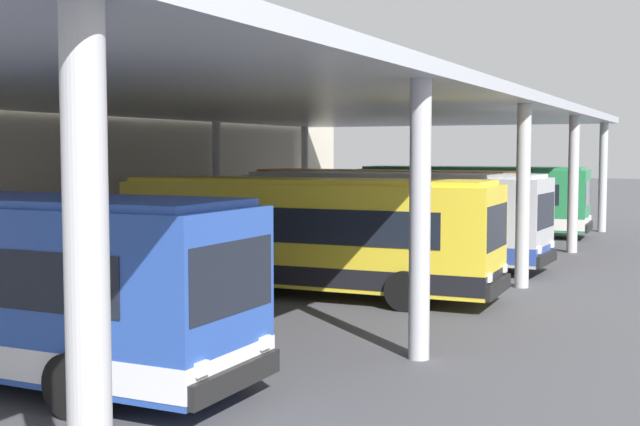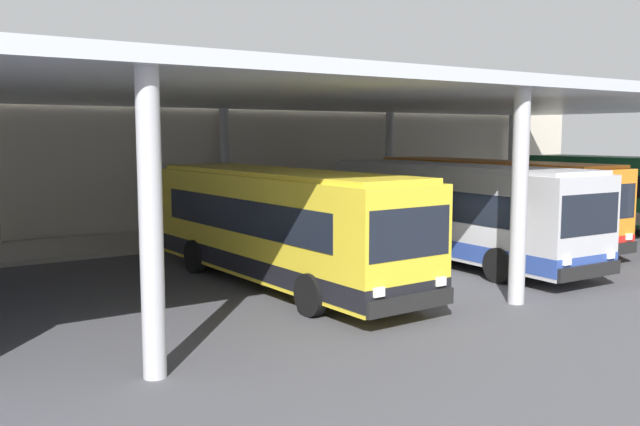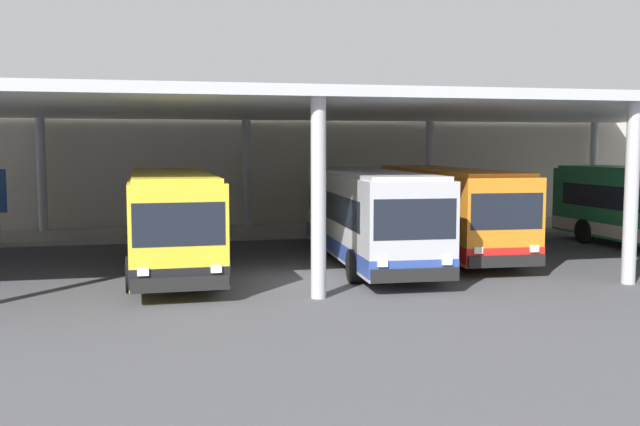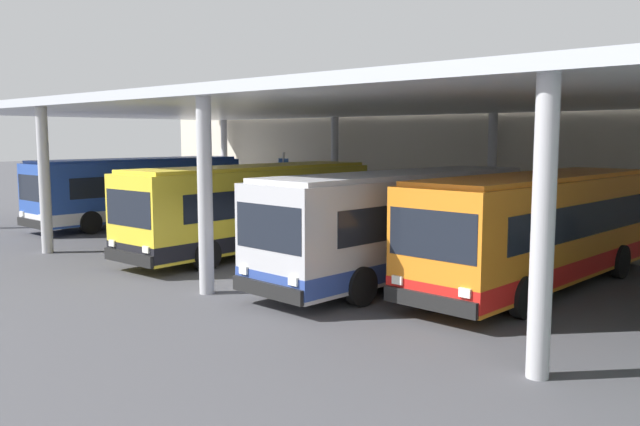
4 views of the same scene
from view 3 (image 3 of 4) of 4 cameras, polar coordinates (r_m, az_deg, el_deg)
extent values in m
plane|color=#47474C|center=(21.49, -1.56, -5.40)|extent=(200.00, 200.00, 0.00)
cube|color=#A39E93|center=(32.96, -5.43, -1.51)|extent=(42.00, 4.50, 0.18)
cube|color=beige|center=(35.96, -6.11, 4.08)|extent=(48.00, 1.60, 6.48)
cube|color=silver|center=(26.57, -3.86, 8.34)|extent=(40.00, 17.00, 0.30)
cylinder|color=#B2B2B7|center=(34.66, -21.21, 2.69)|extent=(0.40, 0.40, 5.25)
cylinder|color=#B2B2B7|center=(18.71, -0.13, 1.12)|extent=(0.40, 0.40, 5.25)
cylinder|color=#B2B2B7|center=(34.49, -5.82, 3.01)|extent=(0.40, 0.40, 5.25)
cylinder|color=#B2B2B7|center=(22.57, 23.48, 1.40)|extent=(0.40, 0.40, 5.25)
cylinder|color=#B2B2B7|center=(36.73, 8.68, 3.11)|extent=(0.40, 0.40, 5.25)
cylinder|color=#B2B2B7|center=(40.98, 20.85, 3.05)|extent=(0.40, 0.40, 5.25)
cube|color=yellow|center=(23.43, -11.74, -0.41)|extent=(2.77, 10.46, 2.70)
cube|color=black|center=(23.55, -11.69, -2.84)|extent=(2.79, 10.48, 0.50)
cube|color=black|center=(23.55, -11.76, 0.35)|extent=(2.76, 8.59, 0.90)
cube|color=black|center=(18.27, -11.12, -0.89)|extent=(2.30, 0.18, 1.10)
cube|color=black|center=(18.40, -11.02, -5.56)|extent=(2.45, 0.22, 0.36)
cube|color=yellow|center=(23.33, -11.80, 3.03)|extent=(2.56, 10.04, 0.12)
cube|color=yellow|center=(18.23, -11.17, 1.69)|extent=(1.75, 0.16, 0.28)
cube|color=white|center=(18.33, -13.86, -4.55)|extent=(0.28, 0.09, 0.20)
cube|color=white|center=(18.42, -8.24, -4.41)|extent=(0.28, 0.09, 0.20)
cylinder|color=black|center=(20.38, -14.77, -4.73)|extent=(0.31, 1.01, 1.00)
cylinder|color=black|center=(20.48, -7.88, -4.55)|extent=(0.31, 1.01, 1.00)
cylinder|color=black|center=(26.39, -14.59, -2.46)|extent=(0.31, 1.01, 1.00)
cylinder|color=black|center=(26.47, -9.28, -2.34)|extent=(0.31, 1.01, 1.00)
cube|color=#B7B7BC|center=(24.33, 3.82, -0.11)|extent=(2.90, 10.49, 2.70)
cube|color=#2D4799|center=(24.44, 3.80, -2.44)|extent=(2.92, 10.51, 0.50)
cube|color=black|center=(24.44, 3.73, 0.63)|extent=(2.87, 8.62, 0.90)
cube|color=black|center=(19.36, 7.52, -0.49)|extent=(2.30, 0.21, 1.10)
cube|color=black|center=(19.48, 7.55, -4.91)|extent=(2.45, 0.25, 0.36)
cube|color=silver|center=(24.23, 3.84, 3.21)|extent=(2.68, 10.07, 0.12)
cube|color=yellow|center=(19.32, 7.53, 1.94)|extent=(1.75, 0.19, 0.28)
cube|color=white|center=(19.18, 4.99, -3.98)|extent=(0.28, 0.09, 0.20)
cube|color=white|center=(19.73, 10.05, -3.79)|extent=(0.28, 0.09, 0.20)
cylinder|color=black|center=(21.09, 2.69, -4.23)|extent=(0.32, 1.01, 1.00)
cylinder|color=black|center=(21.76, 9.01, -3.99)|extent=(0.32, 1.01, 1.00)
cylinder|color=black|center=(26.99, -0.20, -2.12)|extent=(0.32, 1.01, 1.00)
cylinder|color=black|center=(27.52, 4.83, -2.00)|extent=(0.32, 1.01, 1.00)
cube|color=orange|center=(27.03, 9.96, 0.37)|extent=(2.88, 10.49, 2.70)
cube|color=red|center=(27.13, 9.92, -1.74)|extent=(2.90, 10.51, 0.50)
cube|color=black|center=(27.15, 9.86, 1.02)|extent=(2.85, 8.62, 0.90)
cube|color=black|center=(22.26, 14.57, 0.14)|extent=(2.30, 0.20, 1.10)
cube|color=black|center=(22.36, 14.58, -3.71)|extent=(2.45, 0.25, 0.36)
cube|color=orange|center=(26.95, 10.01, 3.35)|extent=(2.67, 10.06, 0.12)
cube|color=yellow|center=(22.23, 14.59, 2.25)|extent=(1.75, 0.18, 0.28)
cube|color=white|center=(21.96, 12.45, -2.91)|extent=(0.28, 0.09, 0.20)
cube|color=white|center=(22.71, 16.65, -2.74)|extent=(0.28, 0.09, 0.20)
cylinder|color=black|center=(23.74, 9.83, -3.22)|extent=(0.32, 1.01, 1.00)
cylinder|color=black|center=(24.69, 15.19, -3.01)|extent=(0.32, 1.01, 1.00)
cylinder|color=black|center=(29.48, 5.76, -1.52)|extent=(0.32, 1.01, 1.00)
cylinder|color=black|center=(30.24, 10.22, -1.41)|extent=(0.32, 1.01, 1.00)
cylinder|color=black|center=(31.59, 20.24, -1.37)|extent=(0.32, 1.01, 1.00)
cylinder|color=black|center=(33.05, 23.73, -1.21)|extent=(0.32, 1.01, 1.00)
cube|color=brown|center=(34.80, 7.80, -0.28)|extent=(1.80, 0.44, 0.08)
cube|color=brown|center=(34.96, 7.70, 0.15)|extent=(1.80, 0.06, 0.44)
cube|color=#2D2D33|center=(34.59, 6.71, -0.68)|extent=(0.10, 0.36, 0.45)
cube|color=#2D2D33|center=(35.07, 8.87, -0.63)|extent=(0.10, 0.36, 0.45)
cylinder|color=#33383D|center=(36.02, 13.13, -0.19)|extent=(0.48, 0.48, 0.90)
cylinder|color=black|center=(35.97, 13.14, 0.59)|extent=(0.52, 0.52, 0.08)
camera|label=1|loc=(24.28, -69.56, 1.73)|focal=47.76mm
camera|label=2|loc=(11.77, -64.75, 3.03)|focal=38.56mm
camera|label=4|loc=(19.32, 54.96, 3.70)|focal=36.68mm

